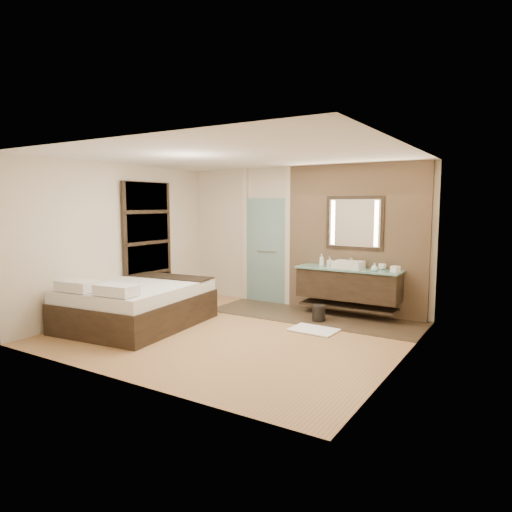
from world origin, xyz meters
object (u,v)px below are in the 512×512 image
Objects in this scene: vanity at (348,284)px; waste_bin at (319,313)px; bed at (137,304)px; mirror_unit at (354,223)px.

vanity reaches higher than waste_bin.
bed is (-2.75, -2.38, -0.23)m from vanity.
vanity is 1.10m from mirror_unit.
bed is 8.45× the size of waste_bin.
bed is at bearing -144.03° from waste_bin.
mirror_unit is at bearing 70.66° from waste_bin.
bed is (-2.75, -2.62, -1.30)m from mirror_unit.
vanity is 6.58× the size of waste_bin.
waste_bin is at bearing -116.18° from vanity.
waste_bin is at bearing -109.34° from mirror_unit.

